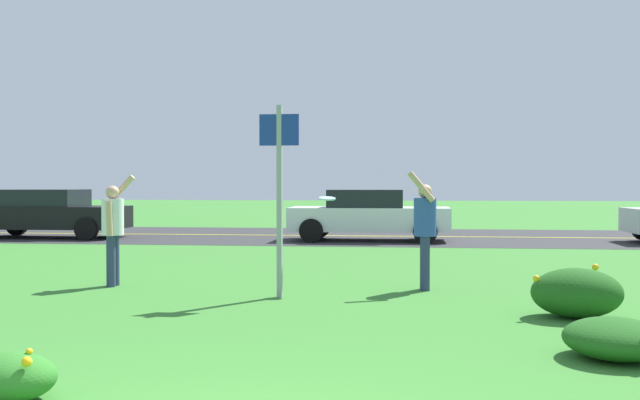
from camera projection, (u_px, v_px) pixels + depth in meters
ground_plane at (349, 273)px, 13.25m from camera, size 120.00×120.00×0.00m
highway_strip at (373, 236)px, 22.53m from camera, size 120.00×7.81×0.01m
highway_center_stripe at (373, 236)px, 22.53m from camera, size 120.00×0.16×0.00m
daylily_clump_front_right at (615, 338)px, 6.69m from camera, size 0.94×1.00×0.40m
daylily_clump_mid_center at (9, 377)px, 5.37m from camera, size 0.71×0.58×0.39m
daylily_clump_front_center at (577, 293)px, 8.76m from camera, size 1.08×0.86×0.62m
sign_post_near_path at (279, 181)px, 10.31m from camera, size 0.56×0.10×2.71m
person_thrower_white_shirt at (113, 226)px, 11.47m from camera, size 0.46×0.49×1.75m
person_catcher_blue_shirt at (425, 227)px, 11.05m from camera, size 0.44×0.49×1.80m
frisbee_pale_blue at (327, 199)px, 10.97m from camera, size 0.26×0.25×0.08m
car_black_center_left at (49, 213)px, 21.90m from camera, size 4.50×2.00×1.45m
car_white_center_right at (369, 215)px, 20.78m from camera, size 4.50×2.00×1.45m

